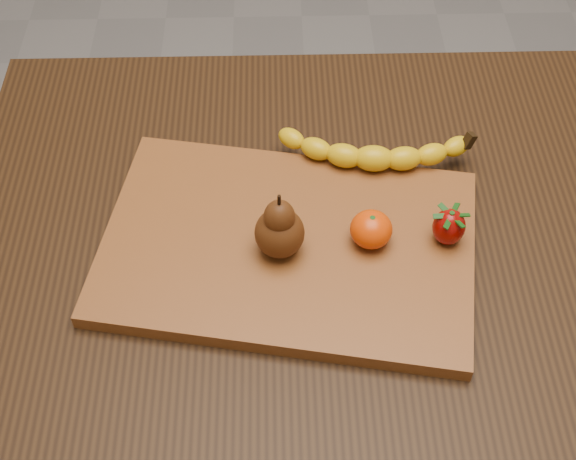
{
  "coord_description": "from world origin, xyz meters",
  "views": [
    {
      "loc": [
        -0.1,
        -0.65,
        1.54
      ],
      "look_at": [
        -0.08,
        -0.04,
        0.8
      ],
      "focal_mm": 50.0,
      "sensor_mm": 36.0,
      "label": 1
    }
  ],
  "objects_px": {
    "table": "(347,273)",
    "mandarin": "(371,229)",
    "pear": "(279,224)",
    "cutting_board": "(288,246)"
  },
  "relations": [
    {
      "from": "cutting_board",
      "to": "mandarin",
      "type": "bearing_deg",
      "value": 8.63
    },
    {
      "from": "mandarin",
      "to": "cutting_board",
      "type": "bearing_deg",
      "value": 178.38
    },
    {
      "from": "cutting_board",
      "to": "pear",
      "type": "relative_size",
      "value": 4.83
    },
    {
      "from": "table",
      "to": "mandarin",
      "type": "distance_m",
      "value": 0.15
    },
    {
      "from": "cutting_board",
      "to": "pear",
      "type": "height_order",
      "value": "pear"
    },
    {
      "from": "table",
      "to": "pear",
      "type": "bearing_deg",
      "value": -151.23
    },
    {
      "from": "pear",
      "to": "cutting_board",
      "type": "bearing_deg",
      "value": 50.83
    },
    {
      "from": "pear",
      "to": "table",
      "type": "bearing_deg",
      "value": 28.77
    },
    {
      "from": "cutting_board",
      "to": "mandarin",
      "type": "xyz_separation_m",
      "value": [
        0.1,
        -0.0,
        0.03
      ]
    },
    {
      "from": "cutting_board",
      "to": "mandarin",
      "type": "relative_size",
      "value": 8.77
    }
  ]
}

